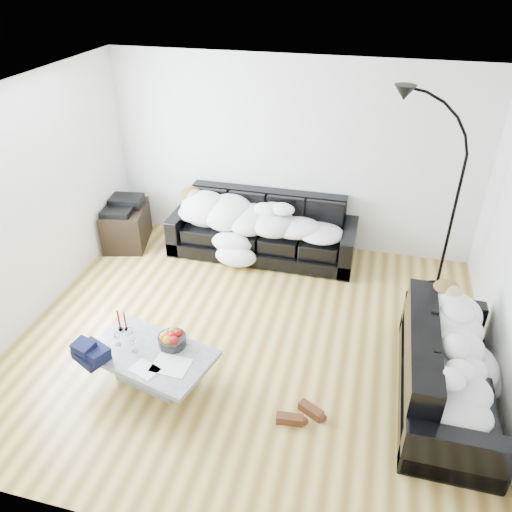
% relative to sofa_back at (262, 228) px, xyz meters
% --- Properties ---
extents(ground, '(5.00, 5.00, 0.00)m').
position_rel_sofa_back_xyz_m(ground, '(0.29, -1.79, -0.41)').
color(ground, olive).
rests_on(ground, ground).
extents(wall_back, '(5.00, 0.02, 2.60)m').
position_rel_sofa_back_xyz_m(wall_back, '(0.29, 0.46, 0.89)').
color(wall_back, silver).
rests_on(wall_back, ground).
extents(wall_left, '(0.02, 4.50, 2.60)m').
position_rel_sofa_back_xyz_m(wall_left, '(-2.21, -1.79, 0.89)').
color(wall_left, silver).
rests_on(wall_left, ground).
extents(ceiling, '(5.00, 5.00, 0.00)m').
position_rel_sofa_back_xyz_m(ceiling, '(0.29, -1.79, 2.19)').
color(ceiling, white).
rests_on(ceiling, ground).
extents(sofa_back, '(2.53, 0.88, 0.83)m').
position_rel_sofa_back_xyz_m(sofa_back, '(0.00, 0.00, 0.00)').
color(sofa_back, black).
rests_on(sofa_back, ground).
extents(sofa_right, '(0.83, 1.93, 0.78)m').
position_rel_sofa_back_xyz_m(sofa_right, '(2.31, -2.14, -0.02)').
color(sofa_right, black).
rests_on(sofa_right, ground).
extents(sleeper_back, '(2.14, 0.74, 0.43)m').
position_rel_sofa_back_xyz_m(sleeper_back, '(0.00, -0.05, 0.22)').
color(sleeper_back, white).
rests_on(sleeper_back, sofa_back).
extents(sleeper_right, '(0.70, 1.66, 0.41)m').
position_rel_sofa_back_xyz_m(sleeper_right, '(2.31, -2.14, 0.21)').
color(sleeper_right, white).
rests_on(sleeper_right, sofa_right).
extents(teal_cushion, '(0.42, 0.38, 0.20)m').
position_rel_sofa_back_xyz_m(teal_cushion, '(2.25, -1.54, 0.31)').
color(teal_cushion, '#0E6658').
rests_on(teal_cushion, sofa_right).
extents(coffee_table, '(1.34, 0.97, 0.35)m').
position_rel_sofa_back_xyz_m(coffee_table, '(-0.48, -2.61, -0.24)').
color(coffee_table, '#939699').
rests_on(coffee_table, ground).
extents(fruit_bowl, '(0.29, 0.29, 0.17)m').
position_rel_sofa_back_xyz_m(fruit_bowl, '(-0.31, -2.45, 0.02)').
color(fruit_bowl, white).
rests_on(fruit_bowl, coffee_table).
extents(wine_glass_a, '(0.09, 0.09, 0.17)m').
position_rel_sofa_back_xyz_m(wine_glass_a, '(-0.72, -2.51, 0.02)').
color(wine_glass_a, white).
rests_on(wine_glass_a, coffee_table).
extents(wine_glass_b, '(0.08, 0.08, 0.16)m').
position_rel_sofa_back_xyz_m(wine_glass_b, '(-0.83, -2.58, 0.02)').
color(wine_glass_b, white).
rests_on(wine_glass_b, coffee_table).
extents(wine_glass_c, '(0.08, 0.08, 0.18)m').
position_rel_sofa_back_xyz_m(wine_glass_c, '(-0.63, -2.63, 0.03)').
color(wine_glass_c, white).
rests_on(wine_glass_c, coffee_table).
extents(candle_left, '(0.05, 0.05, 0.25)m').
position_rel_sofa_back_xyz_m(candle_left, '(-0.92, -2.38, 0.06)').
color(candle_left, maroon).
rests_on(candle_left, coffee_table).
extents(candle_right, '(0.04, 0.04, 0.22)m').
position_rel_sofa_back_xyz_m(candle_right, '(-0.86, -2.36, 0.05)').
color(candle_right, maroon).
rests_on(candle_right, coffee_table).
extents(newspaper_a, '(0.36, 0.28, 0.01)m').
position_rel_sofa_back_xyz_m(newspaper_a, '(-0.22, -2.73, -0.06)').
color(newspaper_a, silver).
rests_on(newspaper_a, coffee_table).
extents(newspaper_b, '(0.31, 0.27, 0.01)m').
position_rel_sofa_back_xyz_m(newspaper_b, '(-0.43, -2.84, -0.06)').
color(newspaper_b, silver).
rests_on(newspaper_b, coffee_table).
extents(navy_jacket, '(0.35, 0.30, 0.16)m').
position_rel_sofa_back_xyz_m(navy_jacket, '(-0.97, -2.82, 0.10)').
color(navy_jacket, black).
rests_on(navy_jacket, coffee_table).
extents(shoes, '(0.44, 0.34, 0.09)m').
position_rel_sofa_back_xyz_m(shoes, '(1.03, -2.73, -0.37)').
color(shoes, '#472311').
rests_on(shoes, ground).
extents(av_cabinet, '(0.74, 0.92, 0.55)m').
position_rel_sofa_back_xyz_m(av_cabinet, '(-1.97, -0.18, -0.14)').
color(av_cabinet, black).
rests_on(av_cabinet, ground).
extents(stereo, '(0.48, 0.39, 0.13)m').
position_rel_sofa_back_xyz_m(stereo, '(-1.97, -0.18, 0.21)').
color(stereo, black).
rests_on(stereo, av_cabinet).
extents(floor_lamp, '(0.84, 0.49, 2.18)m').
position_rel_sofa_back_xyz_m(floor_lamp, '(2.34, -0.30, 0.67)').
color(floor_lamp, black).
rests_on(floor_lamp, ground).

